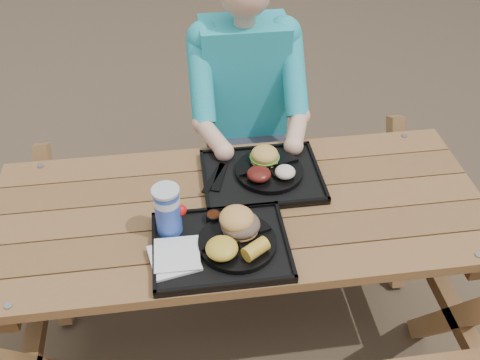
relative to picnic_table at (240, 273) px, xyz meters
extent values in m
plane|color=#999999|center=(0.00, 0.00, -0.38)|extent=(60.00, 60.00, 0.00)
cube|color=black|center=(-0.09, -0.19, 0.39)|extent=(0.45, 0.35, 0.02)
cube|color=black|center=(0.10, 0.14, 0.39)|extent=(0.45, 0.35, 0.02)
cylinder|color=black|center=(-0.04, -0.20, 0.41)|extent=(0.26, 0.26, 0.02)
cylinder|color=black|center=(0.13, 0.15, 0.41)|extent=(0.26, 0.26, 0.02)
cube|color=silver|center=(-0.25, -0.23, 0.40)|extent=(0.18, 0.18, 0.02)
cylinder|color=#173BB0|center=(-0.25, -0.10, 0.48)|extent=(0.09, 0.09, 0.17)
cylinder|color=black|center=(-0.10, -0.08, 0.41)|extent=(0.05, 0.05, 0.03)
cylinder|color=gold|center=(-0.03, -0.07, 0.41)|extent=(0.05, 0.05, 0.03)
ellipsoid|color=gold|center=(-0.09, -0.25, 0.44)|extent=(0.11, 0.11, 0.05)
cube|color=black|center=(-0.06, 0.16, 0.40)|extent=(0.09, 0.18, 0.01)
ellipsoid|color=#571611|center=(0.09, 0.10, 0.44)|extent=(0.09, 0.09, 0.04)
ellipsoid|color=silver|center=(0.18, 0.10, 0.44)|extent=(0.08, 0.08, 0.04)
camera|label=1|loc=(-0.19, -1.39, 1.72)|focal=40.00mm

